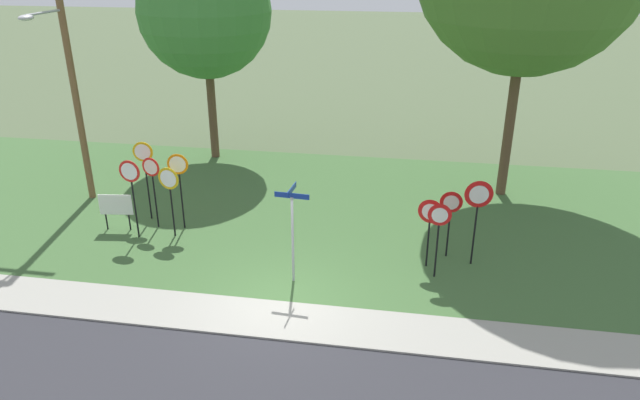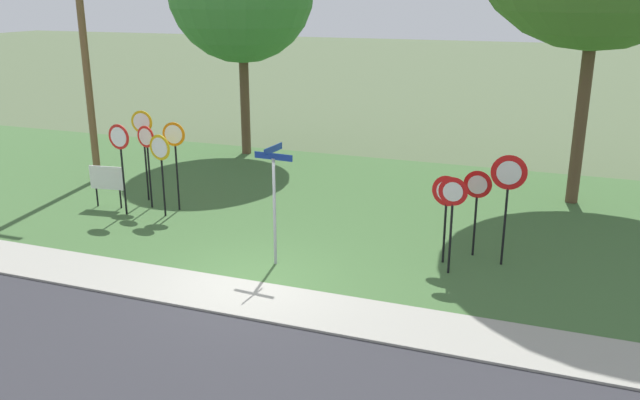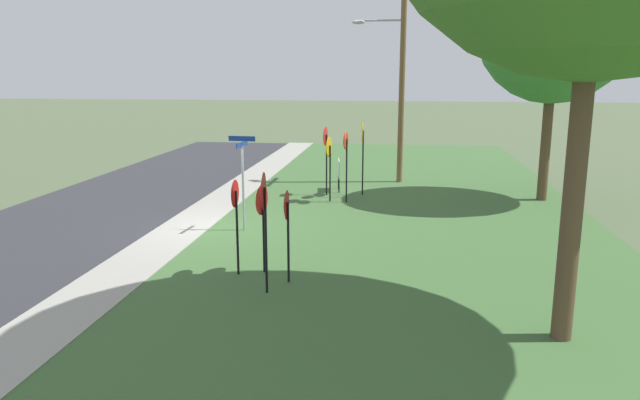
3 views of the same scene
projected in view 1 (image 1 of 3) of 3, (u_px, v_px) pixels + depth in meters
The scene contains 16 objects.
ground_plane at pixel (281, 303), 15.27m from camera, with size 160.00×160.00×0.00m, color #4C5B3D.
sidewalk_strip at pixel (274, 319), 14.53m from camera, with size 44.00×1.60×0.06m, color #99968C.
grass_median at pixel (319, 210), 20.69m from camera, with size 44.00×12.00×0.04m, color #3D6033.
stop_sign_near_left at pixel (169, 187), 18.08m from camera, with size 0.72×0.14×2.37m.
stop_sign_near_right at pixel (179, 175), 18.55m from camera, with size 0.68×0.12×2.61m.
stop_sign_far_left at pixel (152, 178), 18.67m from camera, with size 0.63×0.14×2.46m.
stop_sign_far_center at pixel (131, 182), 17.93m from camera, with size 0.71×0.11×2.63m.
stop_sign_far_right at pixel (144, 164), 19.17m from camera, with size 0.67×0.12×2.78m.
yield_sign_near_left at pixel (478, 203), 16.29m from camera, with size 0.81×0.12×2.64m.
yield_sign_near_right at pixel (451, 209), 16.88m from camera, with size 0.66×0.10×2.13m.
yield_sign_far_left at pixel (430, 218), 16.33m from camera, with size 0.72×0.16×2.13m.
yield_sign_far_right at pixel (439, 224), 15.74m from camera, with size 0.65×0.10×2.27m.
street_name_post at pixel (292, 226), 15.55m from camera, with size 0.96×0.82×2.84m.
utility_pole at pixel (68, 63), 19.60m from camera, with size 2.10×2.26×9.35m.
notice_board at pixel (116, 207), 18.87m from camera, with size 1.10×0.17×1.25m.
oak_tree_left at pixel (205, 11), 23.54m from camera, with size 5.47×5.47×9.00m.
Camera 1 is at (3.16, -12.57, 8.57)m, focal length 32.38 mm.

